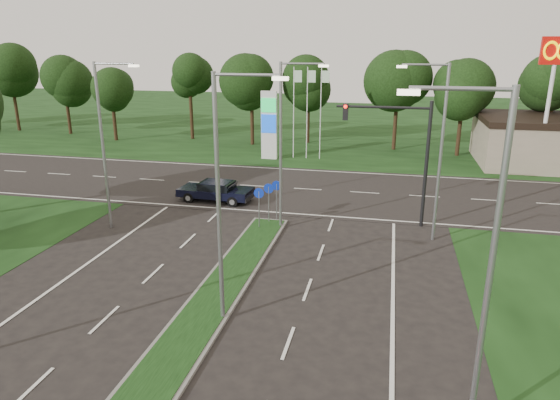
# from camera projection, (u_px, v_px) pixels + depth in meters

# --- Properties ---
(verge_far) EXTENTS (160.00, 50.00, 0.02)m
(verge_far) POSITION_uv_depth(u_px,v_px,m) (340.00, 124.00, 64.47)
(verge_far) COLOR black
(verge_far) RESTS_ON ground
(cross_road) EXTENTS (160.00, 12.00, 0.02)m
(cross_road) POSITION_uv_depth(u_px,v_px,m) (294.00, 188.00, 35.58)
(cross_road) COLOR black
(cross_road) RESTS_ON ground
(median_kerb) EXTENTS (2.00, 26.00, 0.12)m
(median_kerb) POSITION_uv_depth(u_px,v_px,m) (181.00, 345.00, 16.92)
(median_kerb) COLOR slate
(median_kerb) RESTS_ON ground
(streetlight_median_near) EXTENTS (2.53, 0.22, 9.00)m
(streetlight_median_near) POSITION_uv_depth(u_px,v_px,m) (223.00, 189.00, 17.08)
(streetlight_median_near) COLOR gray
(streetlight_median_near) RESTS_ON ground
(streetlight_median_far) EXTENTS (2.53, 0.22, 9.00)m
(streetlight_median_far) POSITION_uv_depth(u_px,v_px,m) (284.00, 138.00, 26.40)
(streetlight_median_far) COLOR gray
(streetlight_median_far) RESTS_ON ground
(streetlight_left_far) EXTENTS (2.53, 0.22, 9.00)m
(streetlight_left_far) POSITION_uv_depth(u_px,v_px,m) (105.00, 138.00, 26.47)
(streetlight_left_far) COLOR gray
(streetlight_left_far) RESTS_ON ground
(streetlight_right_far) EXTENTS (2.53, 0.22, 9.00)m
(streetlight_right_far) POSITION_uv_depth(u_px,v_px,m) (438.00, 144.00, 24.79)
(streetlight_right_far) COLOR gray
(streetlight_right_far) RESTS_ON ground
(streetlight_right_near) EXTENTS (2.53, 0.22, 9.00)m
(streetlight_right_near) POSITION_uv_depth(u_px,v_px,m) (484.00, 255.00, 11.74)
(streetlight_right_near) COLOR gray
(streetlight_right_near) RESTS_ON ground
(traffic_signal) EXTENTS (5.10, 0.42, 7.00)m
(traffic_signal) POSITION_uv_depth(u_px,v_px,m) (403.00, 144.00, 27.11)
(traffic_signal) COLOR black
(traffic_signal) RESTS_ON ground
(median_signs) EXTENTS (1.16, 1.76, 2.38)m
(median_signs) POSITION_uv_depth(u_px,v_px,m) (268.00, 196.00, 27.99)
(median_signs) COLOR gray
(median_signs) RESTS_ON ground
(gas_pylon) EXTENTS (5.80, 1.26, 8.00)m
(gas_pylon) POSITION_uv_depth(u_px,v_px,m) (272.00, 123.00, 43.84)
(gas_pylon) COLOR silver
(gas_pylon) RESTS_ON ground
(mcdonalds_sign) EXTENTS (2.20, 0.47, 10.40)m
(mcdonalds_sign) POSITION_uv_depth(u_px,v_px,m) (554.00, 71.00, 36.90)
(mcdonalds_sign) COLOR silver
(mcdonalds_sign) RESTS_ON ground
(treeline_far) EXTENTS (6.00, 6.00, 9.90)m
(treeline_far) POSITION_uv_depth(u_px,v_px,m) (327.00, 77.00, 48.37)
(treeline_far) COLOR black
(treeline_far) RESTS_ON ground
(navy_sedan) EXTENTS (4.89, 2.27, 1.31)m
(navy_sedan) POSITION_uv_depth(u_px,v_px,m) (216.00, 191.00, 32.55)
(navy_sedan) COLOR black
(navy_sedan) RESTS_ON ground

